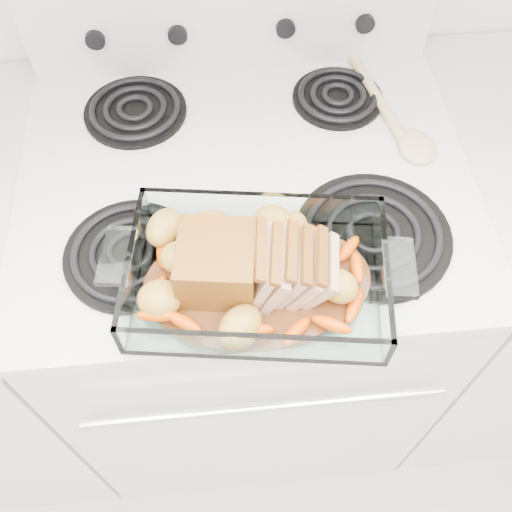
{
  "coord_description": "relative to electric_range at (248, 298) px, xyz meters",
  "views": [
    {
      "loc": [
        -0.05,
        0.99,
        1.68
      ],
      "look_at": [
        -0.0,
        1.44,
        0.99
      ],
      "focal_mm": 40.0,
      "sensor_mm": 36.0,
      "label": 1
    }
  ],
  "objects": [
    {
      "name": "electric_range",
      "position": [
        0.0,
        0.0,
        0.0
      ],
      "size": [
        0.78,
        0.7,
        1.12
      ],
      "color": "silver",
      "rests_on": "ground"
    },
    {
      "name": "baking_dish",
      "position": [
        -0.0,
        -0.24,
        0.48
      ],
      "size": [
        0.37,
        0.24,
        0.07
      ],
      "rotation": [
        0.0,
        0.0,
        -0.15
      ],
      "color": "white",
      "rests_on": "electric_range"
    },
    {
      "name": "pork_roast",
      "position": [
        -0.02,
        -0.24,
        0.51
      ],
      "size": [
        0.23,
        0.11,
        0.09
      ],
      "rotation": [
        0.0,
        0.0,
        0.3
      ],
      "color": "brown",
      "rests_on": "baking_dish"
    },
    {
      "name": "roast_vegetables",
      "position": [
        -0.01,
        -0.2,
        0.49
      ],
      "size": [
        0.37,
        0.2,
        0.05
      ],
      "rotation": [
        0.0,
        0.0,
        0.38
      ],
      "color": "#FC5200",
      "rests_on": "baking_dish"
    },
    {
      "name": "wooden_spoon",
      "position": [
        0.29,
        0.07,
        0.46
      ],
      "size": [
        0.11,
        0.29,
        0.02
      ],
      "rotation": [
        0.0,
        0.0,
        0.19
      ],
      "color": "tan",
      "rests_on": "electric_range"
    }
  ]
}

